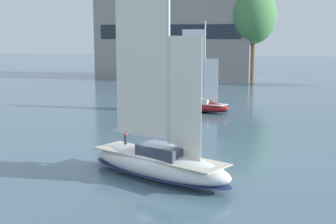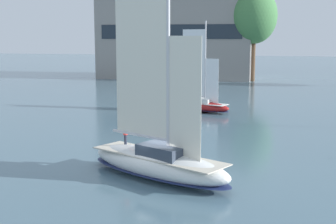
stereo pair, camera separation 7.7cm
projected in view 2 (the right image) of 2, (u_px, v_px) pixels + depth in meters
ground_plane at (158, 178)px, 31.18m from camera, size 400.00×400.00×0.00m
waterfront_building at (178, 34)px, 106.34m from camera, size 34.78×18.64×19.32m
tree_shore_center at (254, 16)px, 95.69m from camera, size 9.28×9.28×19.10m
sailboat_main at (158, 160)px, 30.97m from camera, size 11.68×8.10×15.76m
sailboat_moored_near_marina at (200, 104)px, 58.32m from camera, size 8.37×5.21×11.17m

